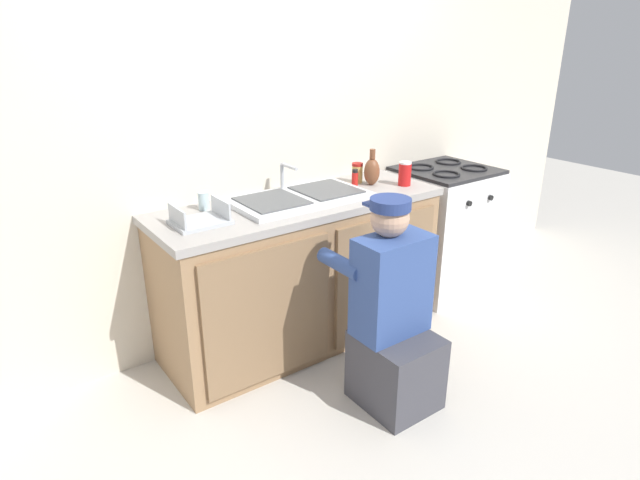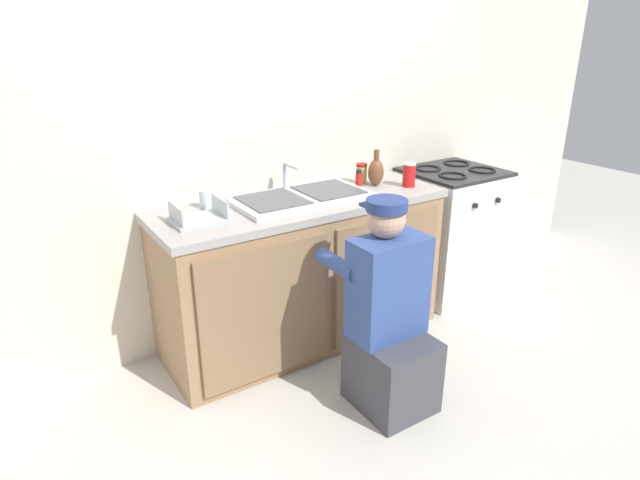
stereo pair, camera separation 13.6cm
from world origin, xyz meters
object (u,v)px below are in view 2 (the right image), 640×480
soda_cup_red (409,175)px  vase_decorative (376,172)px  spice_bottle_red (359,178)px  condiment_jar (361,173)px  plumber_person (389,324)px  sink_double_basin (301,197)px  water_glass (205,199)px  stove_range (449,231)px  dish_rack_tray (199,217)px

soda_cup_red → vase_decorative: (-0.16, 0.13, 0.01)m
spice_bottle_red → condiment_jar: bearing=40.0°
plumber_person → spice_bottle_red: 1.07m
sink_double_basin → condiment_jar: (0.52, 0.11, 0.05)m
sink_double_basin → spice_bottle_red: (0.46, 0.06, 0.03)m
plumber_person → water_glass: bearing=120.8°
stove_range → spice_bottle_red: bearing=175.5°
sink_double_basin → condiment_jar: bearing=11.9°
sink_double_basin → spice_bottle_red: sink_double_basin is taller
dish_rack_tray → spice_bottle_red: bearing=5.1°
vase_decorative → dish_rack_tray: (-1.20, -0.05, -0.07)m
sink_double_basin → dish_rack_tray: size_ratio=2.86×
soda_cup_red → condiment_jar: soda_cup_red is taller
plumber_person → condiment_jar: bearing=61.5°
plumber_person → soda_cup_red: size_ratio=7.26×
sink_double_basin → spice_bottle_red: size_ratio=7.62×
stove_range → vase_decorative: 0.88m
plumber_person → soda_cup_red: 1.09m
water_glass → spice_bottle_red: bearing=-6.2°
plumber_person → soda_cup_red: plumber_person is taller
stove_range → vase_decorative: size_ratio=4.10×
water_glass → soda_cup_red: soda_cup_red is taller
plumber_person → soda_cup_red: (0.68, 0.66, 0.54)m
water_glass → soda_cup_red: (1.25, -0.29, 0.03)m
plumber_person → dish_rack_tray: 1.12m
sink_double_basin → dish_rack_tray: (-0.64, -0.04, 0.01)m
vase_decorative → spice_bottle_red: bearing=154.3°
vase_decorative → condiment_jar: 0.11m
spice_bottle_red → sink_double_basin: bearing=-172.6°
plumber_person → dish_rack_tray: plumber_person is taller
stove_range → spice_bottle_red: spice_bottle_red is taller
stove_range → dish_rack_tray: bearing=-178.9°
plumber_person → vase_decorative: 1.10m
spice_bottle_red → condiment_jar: size_ratio=0.82×
sink_double_basin → water_glass: bearing=162.3°
soda_cup_red → spice_bottle_red: bearing=145.5°
dish_rack_tray → condiment_jar: bearing=7.3°
stove_range → plumber_person: 1.45m
sink_double_basin → vase_decorative: 0.57m
soda_cup_red → spice_bottle_red: size_ratio=1.45×
sink_double_basin → condiment_jar: sink_double_basin is taller
dish_rack_tray → stove_range: bearing=1.1°
plumber_person → spice_bottle_red: plumber_person is taller
water_glass → sink_double_basin: bearing=-17.7°
stove_range → dish_rack_tray: dish_rack_tray is taller
plumber_person → spice_bottle_red: bearing=63.3°
sink_double_basin → soda_cup_red: sink_double_basin is taller
spice_bottle_red → condiment_jar: (0.06, 0.05, 0.01)m
water_glass → vase_decorative: vase_decorative is taller
sink_double_basin → dish_rack_tray: bearing=-176.6°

